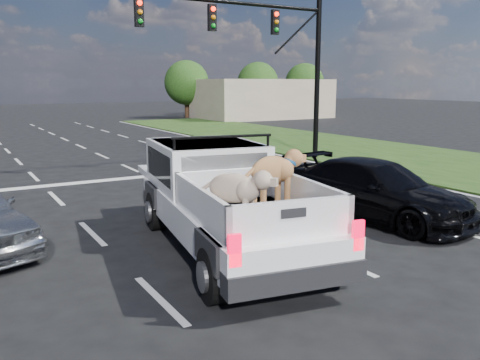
{
  "coord_description": "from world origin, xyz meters",
  "views": [
    {
      "loc": [
        -4.34,
        -6.82,
        3.22
      ],
      "look_at": [
        0.82,
        2.0,
        1.27
      ],
      "focal_mm": 38.0,
      "sensor_mm": 36.0,
      "label": 1
    }
  ],
  "objects": [
    {
      "name": "tree_far_d",
      "position": [
        16.0,
        38.0,
        3.29
      ],
      "size": [
        4.2,
        4.2,
        5.4
      ],
      "color": "#332114",
      "rests_on": "ground"
    },
    {
      "name": "pickup_truck",
      "position": [
        0.27,
        1.69,
        1.05
      ],
      "size": [
        3.09,
        6.26,
        2.25
      ],
      "rotation": [
        0.0,
        0.0,
        -0.16
      ],
      "color": "black",
      "rests_on": "ground"
    },
    {
      "name": "ground",
      "position": [
        0.0,
        0.0,
        0.0
      ],
      "size": [
        160.0,
        160.0,
        0.0
      ],
      "primitive_type": "plane",
      "color": "black",
      "rests_on": "ground"
    },
    {
      "name": "black_coupe",
      "position": [
        4.49,
        1.79,
        0.7
      ],
      "size": [
        2.71,
        5.1,
        1.41
      ],
      "primitive_type": "imported",
      "rotation": [
        0.0,
        0.0,
        0.16
      ],
      "color": "black",
      "rests_on": "ground"
    },
    {
      "name": "road_markings",
      "position": [
        0.0,
        6.56,
        0.01
      ],
      "size": [
        17.75,
        60.0,
        0.01
      ],
      "color": "silver",
      "rests_on": "ground"
    },
    {
      "name": "tree_far_e",
      "position": [
        24.0,
        38.0,
        3.29
      ],
      "size": [
        4.2,
        4.2,
        5.4
      ],
      "color": "#332114",
      "rests_on": "ground"
    },
    {
      "name": "traffic_signal",
      "position": [
        7.2,
        10.5,
        4.73
      ],
      "size": [
        9.11,
        0.31,
        7.0
      ],
      "color": "black",
      "rests_on": "ground"
    },
    {
      "name": "tree_far_f",
      "position": [
        30.0,
        38.0,
        3.29
      ],
      "size": [
        4.2,
        4.2,
        5.4
      ],
      "color": "#332114",
      "rests_on": "ground"
    },
    {
      "name": "building_right",
      "position": [
        22.0,
        34.0,
        1.8
      ],
      "size": [
        12.0,
        7.0,
        3.6
      ],
      "primitive_type": "cube",
      "color": "#BDA890",
      "rests_on": "ground"
    },
    {
      "name": "grass_shoulder_right",
      "position": [
        13.0,
        6.0,
        0.03
      ],
      "size": [
        8.0,
        60.0,
        0.06
      ],
      "primitive_type": "cube",
      "color": "#1D3C12",
      "rests_on": "ground"
    }
  ]
}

